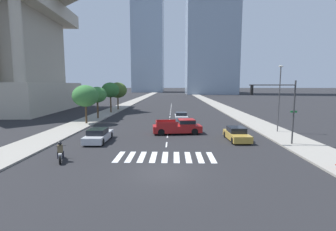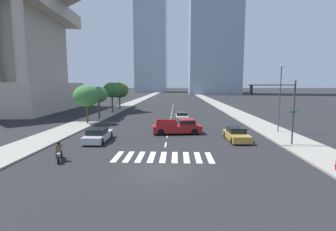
{
  "view_description": "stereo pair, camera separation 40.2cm",
  "coord_description": "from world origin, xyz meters",
  "px_view_note": "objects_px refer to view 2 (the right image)",
  "views": [
    {
      "loc": [
        0.67,
        -15.23,
        5.61
      ],
      "look_at": [
        0.0,
        13.31,
        2.0
      ],
      "focal_mm": 26.26,
      "sensor_mm": 36.0,
      "label": 1
    },
    {
      "loc": [
        1.07,
        -15.22,
        5.61
      ],
      "look_at": [
        0.0,
        13.31,
        2.0
      ],
      "focal_mm": 26.26,
      "sensor_mm": 36.0,
      "label": 2
    }
  ],
  "objects_px": {
    "sedan_gold_0": "(236,135)",
    "sedan_silver_2": "(98,135)",
    "traffic_signal_near": "(277,101)",
    "street_tree_third": "(112,90)",
    "street_lamp_east": "(280,94)",
    "motorcycle_lead": "(59,153)",
    "street_tree_second": "(98,95)",
    "sedan_silver_1": "(182,117)",
    "street_tree_nearest": "(86,96)",
    "pickup_truck": "(179,127)",
    "street_tree_fourth": "(119,90)"
  },
  "relations": [
    {
      "from": "motorcycle_lead",
      "to": "street_tree_third",
      "type": "height_order",
      "value": "street_tree_third"
    },
    {
      "from": "motorcycle_lead",
      "to": "traffic_signal_near",
      "type": "distance_m",
      "value": 18.82
    },
    {
      "from": "sedan_gold_0",
      "to": "sedan_silver_2",
      "type": "xyz_separation_m",
      "value": [
        -13.8,
        -0.85,
        -0.01
      ]
    },
    {
      "from": "motorcycle_lead",
      "to": "street_tree_second",
      "type": "bearing_deg",
      "value": -11.52
    },
    {
      "from": "sedan_silver_2",
      "to": "street_lamp_east",
      "type": "relative_size",
      "value": 0.62
    },
    {
      "from": "sedan_gold_0",
      "to": "street_tree_nearest",
      "type": "distance_m",
      "value": 21.4
    },
    {
      "from": "pickup_truck",
      "to": "street_tree_second",
      "type": "bearing_deg",
      "value": 131.03
    },
    {
      "from": "traffic_signal_near",
      "to": "pickup_truck",
      "type": "bearing_deg",
      "value": -30.65
    },
    {
      "from": "sedan_silver_2",
      "to": "street_tree_fourth",
      "type": "xyz_separation_m",
      "value": [
        -4.97,
        30.54,
        3.76
      ]
    },
    {
      "from": "street_lamp_east",
      "to": "street_tree_nearest",
      "type": "bearing_deg",
      "value": 167.22
    },
    {
      "from": "sedan_silver_1",
      "to": "street_tree_third",
      "type": "height_order",
      "value": "street_tree_third"
    },
    {
      "from": "street_tree_third",
      "to": "street_tree_fourth",
      "type": "height_order",
      "value": "street_tree_fourth"
    },
    {
      "from": "sedan_gold_0",
      "to": "street_tree_third",
      "type": "relative_size",
      "value": 0.75
    },
    {
      "from": "sedan_silver_1",
      "to": "street_tree_third",
      "type": "bearing_deg",
      "value": -127.32
    },
    {
      "from": "sedan_silver_1",
      "to": "street_tree_fourth",
      "type": "bearing_deg",
      "value": -141.22
    },
    {
      "from": "sedan_silver_1",
      "to": "street_lamp_east",
      "type": "distance_m",
      "value": 15.03
    },
    {
      "from": "street_lamp_east",
      "to": "motorcycle_lead",
      "type": "bearing_deg",
      "value": -151.2
    },
    {
      "from": "motorcycle_lead",
      "to": "street_tree_third",
      "type": "distance_m",
      "value": 31.09
    },
    {
      "from": "street_tree_second",
      "to": "street_tree_third",
      "type": "height_order",
      "value": "street_tree_third"
    },
    {
      "from": "sedan_gold_0",
      "to": "sedan_silver_2",
      "type": "relative_size",
      "value": 0.93
    },
    {
      "from": "motorcycle_lead",
      "to": "street_lamp_east",
      "type": "bearing_deg",
      "value": -83.15
    },
    {
      "from": "sedan_silver_1",
      "to": "sedan_silver_2",
      "type": "bearing_deg",
      "value": -32.07
    },
    {
      "from": "sedan_silver_1",
      "to": "street_tree_third",
      "type": "distance_m",
      "value": 17.22
    },
    {
      "from": "pickup_truck",
      "to": "street_tree_third",
      "type": "distance_m",
      "value": 24.34
    },
    {
      "from": "sedan_silver_2",
      "to": "street_tree_nearest",
      "type": "bearing_deg",
      "value": 24.8
    },
    {
      "from": "street_lamp_east",
      "to": "street_tree_fourth",
      "type": "bearing_deg",
      "value": 133.85
    },
    {
      "from": "pickup_truck",
      "to": "traffic_signal_near",
      "type": "distance_m",
      "value": 10.71
    },
    {
      "from": "street_tree_fourth",
      "to": "sedan_gold_0",
      "type": "bearing_deg",
      "value": -57.7
    },
    {
      "from": "sedan_silver_2",
      "to": "street_lamp_east",
      "type": "xyz_separation_m",
      "value": [
        19.59,
        4.98,
        3.95
      ]
    },
    {
      "from": "traffic_signal_near",
      "to": "street_tree_fourth",
      "type": "bearing_deg",
      "value": -55.41
    },
    {
      "from": "motorcycle_lead",
      "to": "street_tree_fourth",
      "type": "xyz_separation_m",
      "value": [
        -4.08,
        36.82,
        3.78
      ]
    },
    {
      "from": "traffic_signal_near",
      "to": "street_tree_third",
      "type": "xyz_separation_m",
      "value": [
        -21.82,
        25.39,
        0.4
      ]
    },
    {
      "from": "pickup_truck",
      "to": "sedan_silver_2",
      "type": "xyz_separation_m",
      "value": [
        -8.09,
        -4.09,
        -0.2
      ]
    },
    {
      "from": "motorcycle_lead",
      "to": "sedan_silver_2",
      "type": "xyz_separation_m",
      "value": [
        0.89,
        6.28,
        0.02
      ]
    },
    {
      "from": "sedan_silver_2",
      "to": "street_tree_second",
      "type": "bearing_deg",
      "value": 16.94
    },
    {
      "from": "street_tree_third",
      "to": "street_tree_fourth",
      "type": "xyz_separation_m",
      "value": [
        0.0,
        6.26,
        -0.16
      ]
    },
    {
      "from": "motorcycle_lead",
      "to": "sedan_silver_1",
      "type": "distance_m",
      "value": 22.77
    },
    {
      "from": "sedan_silver_1",
      "to": "sedan_gold_0",
      "type": "bearing_deg",
      "value": 19.69
    },
    {
      "from": "street_tree_fourth",
      "to": "traffic_signal_near",
      "type": "bearing_deg",
      "value": -55.41
    },
    {
      "from": "street_tree_nearest",
      "to": "street_tree_third",
      "type": "height_order",
      "value": "street_tree_third"
    },
    {
      "from": "sedan_gold_0",
      "to": "street_tree_second",
      "type": "distance_m",
      "value": 24.29
    },
    {
      "from": "street_lamp_east",
      "to": "street_tree_second",
      "type": "height_order",
      "value": "street_lamp_east"
    },
    {
      "from": "street_tree_second",
      "to": "street_tree_fourth",
      "type": "relative_size",
      "value": 0.86
    },
    {
      "from": "sedan_silver_2",
      "to": "traffic_signal_near",
      "type": "distance_m",
      "value": 17.25
    },
    {
      "from": "motorcycle_lead",
      "to": "pickup_truck",
      "type": "bearing_deg",
      "value": -62.85
    },
    {
      "from": "street_lamp_east",
      "to": "street_tree_third",
      "type": "height_order",
      "value": "street_lamp_east"
    },
    {
      "from": "street_tree_nearest",
      "to": "sedan_silver_1",
      "type": "bearing_deg",
      "value": 15.97
    },
    {
      "from": "motorcycle_lead",
      "to": "street_lamp_east",
      "type": "height_order",
      "value": "street_lamp_east"
    },
    {
      "from": "traffic_signal_near",
      "to": "street_tree_third",
      "type": "relative_size",
      "value": 0.99
    },
    {
      "from": "sedan_silver_2",
      "to": "street_tree_second",
      "type": "distance_m",
      "value": 16.99
    }
  ]
}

